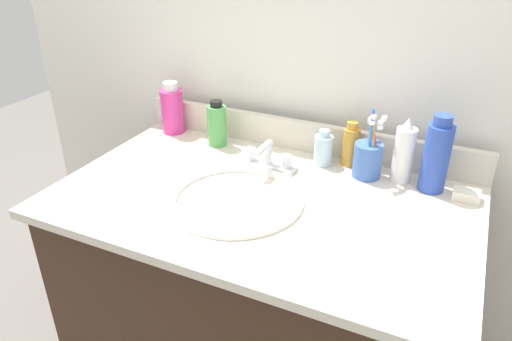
{
  "coord_description": "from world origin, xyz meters",
  "views": [
    {
      "loc": [
        0.42,
        -0.94,
        1.35
      ],
      "look_at": [
        -0.01,
        0.0,
        0.8
      ],
      "focal_mm": 33.47,
      "sensor_mm": 36.0,
      "label": 1
    }
  ],
  "objects_px": {
    "bottle_oil_amber": "(351,145)",
    "bottle_gel_clear": "(323,149)",
    "bottle_lotion_white": "(404,153)",
    "faucet": "(267,159)",
    "bottle_toner_green": "(217,125)",
    "cup_blue_plastic": "(368,158)",
    "bottle_shampoo_blue": "(436,156)",
    "bottle_soap_pink": "(172,110)",
    "soap_bar": "(466,195)"
  },
  "relations": [
    {
      "from": "soap_bar",
      "to": "bottle_gel_clear",
      "type": "bearing_deg",
      "value": 174.71
    },
    {
      "from": "cup_blue_plastic",
      "to": "bottle_toner_green",
      "type": "bearing_deg",
      "value": 178.69
    },
    {
      "from": "cup_blue_plastic",
      "to": "soap_bar",
      "type": "height_order",
      "value": "cup_blue_plastic"
    },
    {
      "from": "faucet",
      "to": "bottle_soap_pink",
      "type": "relative_size",
      "value": 0.96
    },
    {
      "from": "bottle_soap_pink",
      "to": "bottle_shampoo_blue",
      "type": "height_order",
      "value": "bottle_shampoo_blue"
    },
    {
      "from": "bottle_lotion_white",
      "to": "cup_blue_plastic",
      "type": "height_order",
      "value": "cup_blue_plastic"
    },
    {
      "from": "faucet",
      "to": "bottle_shampoo_blue",
      "type": "bearing_deg",
      "value": 9.22
    },
    {
      "from": "bottle_soap_pink",
      "to": "bottle_lotion_white",
      "type": "height_order",
      "value": "bottle_lotion_white"
    },
    {
      "from": "faucet",
      "to": "bottle_oil_amber",
      "type": "height_order",
      "value": "bottle_oil_amber"
    },
    {
      "from": "cup_blue_plastic",
      "to": "soap_bar",
      "type": "relative_size",
      "value": 3.0
    },
    {
      "from": "bottle_soap_pink",
      "to": "bottle_lotion_white",
      "type": "bearing_deg",
      "value": -1.87
    },
    {
      "from": "bottle_gel_clear",
      "to": "bottle_lotion_white",
      "type": "bearing_deg",
      "value": -1.56
    },
    {
      "from": "bottle_lotion_white",
      "to": "bottle_oil_amber",
      "type": "bearing_deg",
      "value": 166.62
    },
    {
      "from": "faucet",
      "to": "bottle_gel_clear",
      "type": "xyz_separation_m",
      "value": [
        0.13,
        0.09,
        0.02
      ]
    },
    {
      "from": "bottle_oil_amber",
      "to": "cup_blue_plastic",
      "type": "relative_size",
      "value": 0.67
    },
    {
      "from": "bottle_shampoo_blue",
      "to": "bottle_lotion_white",
      "type": "bearing_deg",
      "value": 169.71
    },
    {
      "from": "bottle_soap_pink",
      "to": "bottle_toner_green",
      "type": "relative_size",
      "value": 1.18
    },
    {
      "from": "bottle_shampoo_blue",
      "to": "cup_blue_plastic",
      "type": "distance_m",
      "value": 0.17
    },
    {
      "from": "bottle_soap_pink",
      "to": "soap_bar",
      "type": "relative_size",
      "value": 2.6
    },
    {
      "from": "faucet",
      "to": "bottle_toner_green",
      "type": "distance_m",
      "value": 0.22
    },
    {
      "from": "bottle_toner_green",
      "to": "bottle_lotion_white",
      "type": "height_order",
      "value": "bottle_lotion_white"
    },
    {
      "from": "bottle_toner_green",
      "to": "bottle_lotion_white",
      "type": "relative_size",
      "value": 0.8
    },
    {
      "from": "bottle_shampoo_blue",
      "to": "cup_blue_plastic",
      "type": "relative_size",
      "value": 1.05
    },
    {
      "from": "bottle_gel_clear",
      "to": "bottle_toner_green",
      "type": "xyz_separation_m",
      "value": [
        -0.34,
        -0.01,
        0.02
      ]
    },
    {
      "from": "bottle_gel_clear",
      "to": "bottle_lotion_white",
      "type": "distance_m",
      "value": 0.22
    },
    {
      "from": "bottle_soap_pink",
      "to": "bottle_gel_clear",
      "type": "distance_m",
      "value": 0.52
    },
    {
      "from": "cup_blue_plastic",
      "to": "soap_bar",
      "type": "bearing_deg",
      "value": -3.4
    },
    {
      "from": "bottle_oil_amber",
      "to": "bottle_shampoo_blue",
      "type": "height_order",
      "value": "bottle_shampoo_blue"
    },
    {
      "from": "bottle_toner_green",
      "to": "bottle_oil_amber",
      "type": "bearing_deg",
      "value": 5.51
    },
    {
      "from": "bottle_toner_green",
      "to": "cup_blue_plastic",
      "type": "height_order",
      "value": "cup_blue_plastic"
    },
    {
      "from": "faucet",
      "to": "bottle_toner_green",
      "type": "bearing_deg",
      "value": 158.54
    },
    {
      "from": "faucet",
      "to": "cup_blue_plastic",
      "type": "height_order",
      "value": "cup_blue_plastic"
    },
    {
      "from": "bottle_toner_green",
      "to": "soap_bar",
      "type": "distance_m",
      "value": 0.72
    },
    {
      "from": "bottle_oil_amber",
      "to": "bottle_lotion_white",
      "type": "distance_m",
      "value": 0.15
    },
    {
      "from": "bottle_shampoo_blue",
      "to": "cup_blue_plastic",
      "type": "height_order",
      "value": "bottle_shampoo_blue"
    },
    {
      "from": "soap_bar",
      "to": "bottle_soap_pink",
      "type": "bearing_deg",
      "value": 176.6
    },
    {
      "from": "bottle_soap_pink",
      "to": "cup_blue_plastic",
      "type": "relative_size",
      "value": 0.87
    },
    {
      "from": "cup_blue_plastic",
      "to": "bottle_gel_clear",
      "type": "bearing_deg",
      "value": 171.06
    },
    {
      "from": "bottle_lotion_white",
      "to": "bottle_soap_pink",
      "type": "bearing_deg",
      "value": 178.13
    },
    {
      "from": "bottle_shampoo_blue",
      "to": "bottle_lotion_white",
      "type": "relative_size",
      "value": 1.14
    },
    {
      "from": "bottle_soap_pink",
      "to": "soap_bar",
      "type": "height_order",
      "value": "bottle_soap_pink"
    },
    {
      "from": "bottle_oil_amber",
      "to": "bottle_lotion_white",
      "type": "bearing_deg",
      "value": -13.38
    },
    {
      "from": "faucet",
      "to": "bottle_toner_green",
      "type": "height_order",
      "value": "bottle_toner_green"
    },
    {
      "from": "bottle_oil_amber",
      "to": "bottle_lotion_white",
      "type": "relative_size",
      "value": 0.73
    },
    {
      "from": "bottle_oil_amber",
      "to": "bottle_soap_pink",
      "type": "relative_size",
      "value": 0.77
    },
    {
      "from": "bottle_oil_amber",
      "to": "soap_bar",
      "type": "height_order",
      "value": "bottle_oil_amber"
    },
    {
      "from": "bottle_oil_amber",
      "to": "bottle_gel_clear",
      "type": "height_order",
      "value": "bottle_oil_amber"
    },
    {
      "from": "bottle_oil_amber",
      "to": "bottle_gel_clear",
      "type": "distance_m",
      "value": 0.08
    },
    {
      "from": "bottle_soap_pink",
      "to": "bottle_shampoo_blue",
      "type": "xyz_separation_m",
      "value": [
        0.81,
        -0.04,
        0.02
      ]
    },
    {
      "from": "bottle_toner_green",
      "to": "bottle_lotion_white",
      "type": "xyz_separation_m",
      "value": [
        0.55,
        0.0,
        0.01
      ]
    }
  ]
}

